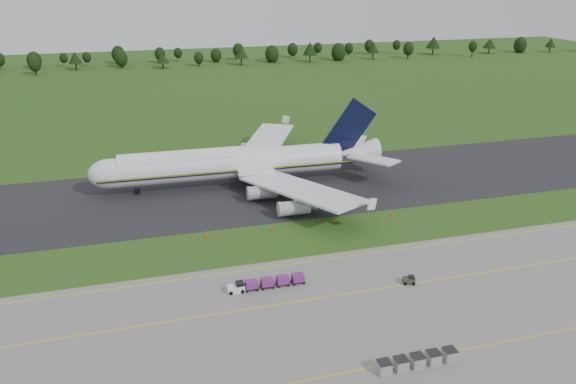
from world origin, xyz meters
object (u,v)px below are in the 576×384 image
object	(u,v)px
utility_cart	(409,281)
uld_row	(417,361)
edge_markers	(303,225)
baggage_train	(265,283)
aircraft	(234,163)

from	to	relation	value
utility_cart	uld_row	bearing A→B (deg)	-114.28
uld_row	edge_markers	world-z (taller)	uld_row
baggage_train	utility_cart	bearing A→B (deg)	-12.57
aircraft	utility_cart	xyz separation A→B (m)	(19.42, -54.15, -5.17)
aircraft	edge_markers	world-z (taller)	aircraft
baggage_train	uld_row	size ratio (longest dim) A/B	1.15
edge_markers	utility_cart	bearing A→B (deg)	-68.93
aircraft	uld_row	world-z (taller)	aircraft
aircraft	utility_cart	distance (m)	57.76
baggage_train	edge_markers	bearing A→B (deg)	58.27
aircraft	edge_markers	xyz separation A→B (m)	(9.11, -27.40, -5.49)
uld_row	utility_cart	bearing A→B (deg)	65.72
edge_markers	uld_row	bearing A→B (deg)	-88.24
uld_row	edge_markers	distance (m)	46.46
aircraft	edge_markers	size ratio (longest dim) A/B	1.77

